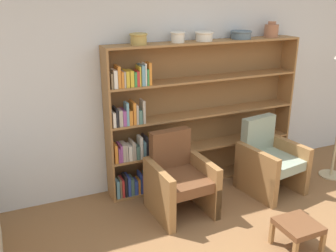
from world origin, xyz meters
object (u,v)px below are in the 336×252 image
object	(u,v)px
armchair_leather	(179,179)
vase_tall	(271,30)
bowl_brass	(139,38)
bowl_stoneware	(178,36)
bookshelf	(187,119)
bowl_terracotta	(204,36)
bowl_olive	(241,34)
armchair_cushioned	(269,160)
footstool	(298,227)

from	to	relation	value
armchair_leather	vase_tall	bearing A→B (deg)	-162.53
bowl_brass	vase_tall	world-z (taller)	vase_tall
bowl_stoneware	armchair_leather	distance (m)	1.63
bookshelf	vase_tall	xyz separation A→B (m)	(1.19, -0.02, 1.04)
bookshelf	bowl_brass	size ratio (longest dim) A/B	12.50
bowl_terracotta	vase_tall	bearing A→B (deg)	0.00
bowl_brass	bowl_olive	world-z (taller)	bowl_brass
armchair_cushioned	vase_tall	bearing A→B (deg)	-127.48
bowl_olive	armchair_leather	world-z (taller)	bowl_olive
bowl_brass	armchair_leather	xyz separation A→B (m)	(0.24, -0.59, -1.51)
armchair_leather	armchair_cushioned	world-z (taller)	same
bowl_olive	footstool	bearing A→B (deg)	-101.78
bowl_terracotta	armchair_cushioned	bearing A→B (deg)	-41.59
bowl_terracotta	bowl_olive	world-z (taller)	bowl_terracotta
bowl_brass	armchair_cushioned	bearing A→B (deg)	-21.57
bowl_terracotta	bowl_olive	size ratio (longest dim) A/B	0.83
armchair_cushioned	footstool	xyz separation A→B (m)	(-0.49, -1.10, -0.16)
bowl_brass	vase_tall	xyz separation A→B (m)	(1.81, 0.00, 0.02)
bowl_brass	bowl_terracotta	xyz separation A→B (m)	(0.82, 0.00, -0.01)
bowl_stoneware	bowl_terracotta	size ratio (longest dim) A/B	0.79
bowl_olive	vase_tall	distance (m)	0.46
armchair_leather	armchair_cushioned	bearing A→B (deg)	176.95
footstool	armchair_leather	bearing A→B (deg)	124.71
bowl_brass	armchair_cushioned	size ratio (longest dim) A/B	0.22
bookshelf	bowl_olive	size ratio (longest dim) A/B	9.56
bookshelf	bowl_olive	bearing A→B (deg)	-1.72
bowl_olive	bowl_brass	bearing A→B (deg)	180.00
bowl_stoneware	vase_tall	bearing A→B (deg)	0.00
bowl_terracotta	armchair_leather	world-z (taller)	bowl_terracotta
armchair_cushioned	footstool	bearing A→B (deg)	56.92
bookshelf	bowl_olive	distance (m)	1.25
armchair_cushioned	footstool	world-z (taller)	armchair_cushioned
bookshelf	armchair_leather	size ratio (longest dim) A/B	2.81
bowl_olive	armchair_cushioned	bearing A→B (deg)	-76.65
bowl_olive	vase_tall	bearing A→B (deg)	0.00
bowl_olive	vase_tall	size ratio (longest dim) A/B	1.35
vase_tall	armchair_leather	distance (m)	2.27
vase_tall	footstool	bearing A→B (deg)	-115.69
armchair_cushioned	bowl_brass	bearing A→B (deg)	-30.54
bowl_terracotta	vase_tall	xyz separation A→B (m)	(0.98, 0.00, 0.02)
bookshelf	footstool	world-z (taller)	bookshelf
bowl_stoneware	bowl_brass	bearing A→B (deg)	180.00
armchair_leather	bowl_stoneware	bearing A→B (deg)	-115.56
bookshelf	bowl_brass	bearing A→B (deg)	-177.98
bowl_olive	armchair_leather	distance (m)	1.95
vase_tall	bowl_brass	bearing A→B (deg)	180.00
bookshelf	bowl_terracotta	size ratio (longest dim) A/B	11.49
vase_tall	bowl_terracotta	bearing A→B (deg)	180.00
bowl_brass	footstool	xyz separation A→B (m)	(1.00, -1.68, -1.66)
armchair_cushioned	bookshelf	bearing A→B (deg)	-44.11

